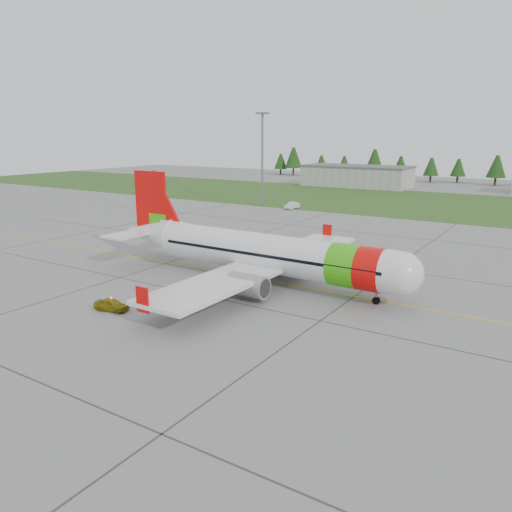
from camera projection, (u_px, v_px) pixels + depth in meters
The scene contains 9 objects.
ground at pixel (227, 301), 48.66m from camera, with size 320.00×320.00×0.00m, color gray.
aircraft at pixel (264, 253), 53.85m from camera, with size 37.77×34.66×11.45m.
follow_me_car at pixel (111, 293), 45.60m from camera, with size 1.33×1.13×3.31m, color #D3BE0B.
service_van at pixel (292, 199), 107.62m from camera, with size 1.58×1.49×4.52m, color silver.
grass_strip at pixel (433, 204), 115.80m from camera, with size 320.00×50.00×0.03m, color #30561E.
taxi_guideline at pixel (269, 281), 55.20m from camera, with size 120.00×0.25×0.02m, color gold.
hangar_west at pixel (357, 177), 153.68m from camera, with size 32.00×14.00×6.00m, color #A8A8A3.
floodlight_mast at pixel (262, 161), 110.47m from camera, with size 0.50×0.50×20.00m, color slate.
treeline at pixel (477, 168), 160.46m from camera, with size 160.00×8.00×10.00m, color #1C3F14, non-canonical shape.
Camera 1 is at (27.22, -37.45, 15.86)m, focal length 35.00 mm.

